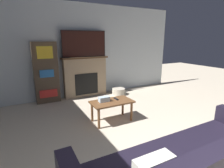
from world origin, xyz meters
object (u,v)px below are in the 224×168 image
(tv, at_px, (84,44))
(coffee_table, at_px, (112,104))
(storage_basket, at_px, (118,91))
(fireplace, at_px, (85,77))
(bookshelf, at_px, (46,73))

(tv, bearing_deg, coffee_table, -92.84)
(storage_basket, bearing_deg, tv, 160.03)
(fireplace, distance_m, storage_basket, 1.13)
(bookshelf, bearing_deg, storage_basket, -9.49)
(tv, distance_m, storage_basket, 1.78)
(fireplace, relative_size, bookshelf, 0.84)
(tv, bearing_deg, fireplace, 90.00)
(fireplace, relative_size, storage_basket, 3.41)
(tv, distance_m, bookshelf, 1.33)
(fireplace, distance_m, tv, 0.96)
(coffee_table, bearing_deg, bookshelf, 118.14)
(coffee_table, bearing_deg, storage_basket, 55.95)
(bookshelf, bearing_deg, tv, 0.10)
(fireplace, bearing_deg, tv, -90.00)
(coffee_table, relative_size, storage_basket, 2.15)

